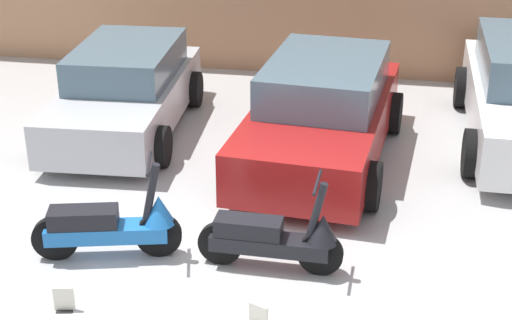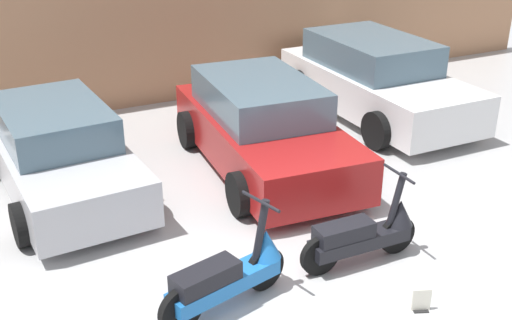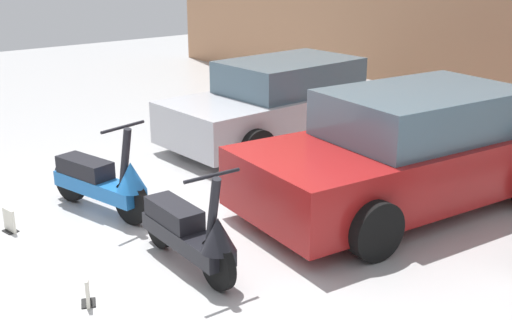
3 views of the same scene
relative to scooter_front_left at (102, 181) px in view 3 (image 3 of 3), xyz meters
name	(u,v)px [view 3 (image 3 of 3)]	position (x,y,z in m)	size (l,w,h in m)	color
ground_plane	(104,258)	(1.05, -0.50, -0.40)	(28.00, 28.00, 0.00)	#B2B2B2
scooter_front_left	(102,181)	(0.00, 0.00, 0.00)	(1.57, 0.71, 1.12)	black
scooter_front_right	(190,232)	(1.76, 0.07, -0.01)	(1.55, 0.56, 1.08)	black
car_rear_left	(281,103)	(-1.04, 3.50, 0.21)	(1.96, 3.80, 1.26)	#B7B7BC
car_rear_center	(409,151)	(1.91, 2.98, 0.26)	(2.21, 4.15, 1.36)	maroon
placard_near_left_scooter	(9,222)	(-0.15, -1.03, -0.28)	(0.20, 0.15, 0.26)	black
placard_near_right_scooter	(87,292)	(1.75, -0.97, -0.28)	(0.20, 0.17, 0.26)	black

